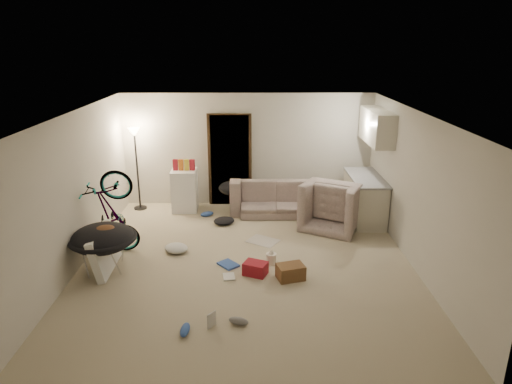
{
  "coord_description": "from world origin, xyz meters",
  "views": [
    {
      "loc": [
        0.1,
        -6.91,
        3.56
      ],
      "look_at": [
        0.16,
        0.6,
        1.06
      ],
      "focal_mm": 32.0,
      "sensor_mm": 36.0,
      "label": 1
    }
  ],
  "objects_px": {
    "bicycle": "(114,232)",
    "drink_case_b": "(255,268)",
    "kitchen_counter": "(365,199)",
    "drink_case_a": "(291,272)",
    "floor_lamp": "(136,151)",
    "saucer_chair": "(103,244)",
    "sofa": "(276,199)",
    "juicer": "(271,258)",
    "armchair": "(335,208)",
    "mini_fridge": "(185,190)",
    "tv_box": "(104,250)"
  },
  "relations": [
    {
      "from": "drink_case_b",
      "to": "mini_fridge",
      "type": "bearing_deg",
      "value": 140.62
    },
    {
      "from": "mini_fridge",
      "to": "drink_case_b",
      "type": "xyz_separation_m",
      "value": [
        1.52,
        -2.94,
        -0.35
      ]
    },
    {
      "from": "mini_fridge",
      "to": "drink_case_b",
      "type": "distance_m",
      "value": 3.33
    },
    {
      "from": "bicycle",
      "to": "drink_case_b",
      "type": "distance_m",
      "value": 2.59
    },
    {
      "from": "tv_box",
      "to": "saucer_chair",
      "type": "bearing_deg",
      "value": -91.41
    },
    {
      "from": "bicycle",
      "to": "mini_fridge",
      "type": "xyz_separation_m",
      "value": [
        0.92,
        2.16,
        0.04
      ]
    },
    {
      "from": "sofa",
      "to": "kitchen_counter",
      "type": "bearing_deg",
      "value": 166.21
    },
    {
      "from": "drink_case_a",
      "to": "drink_case_b",
      "type": "relative_size",
      "value": 1.16
    },
    {
      "from": "floor_lamp",
      "to": "mini_fridge",
      "type": "height_order",
      "value": "floor_lamp"
    },
    {
      "from": "mini_fridge",
      "to": "drink_case_a",
      "type": "xyz_separation_m",
      "value": [
        2.08,
        -3.09,
        -0.34
      ]
    },
    {
      "from": "mini_fridge",
      "to": "saucer_chair",
      "type": "bearing_deg",
      "value": -110.14
    },
    {
      "from": "mini_fridge",
      "to": "drink_case_a",
      "type": "relative_size",
      "value": 2.22
    },
    {
      "from": "sofa",
      "to": "drink_case_b",
      "type": "height_order",
      "value": "sofa"
    },
    {
      "from": "armchair",
      "to": "mini_fridge",
      "type": "xyz_separation_m",
      "value": [
        -3.15,
        0.89,
        0.1
      ]
    },
    {
      "from": "sofa",
      "to": "bicycle",
      "type": "bearing_deg",
      "value": 35.42
    },
    {
      "from": "kitchen_counter",
      "to": "drink_case_a",
      "type": "bearing_deg",
      "value": -124.34
    },
    {
      "from": "saucer_chair",
      "to": "juicer",
      "type": "relative_size",
      "value": 4.2
    },
    {
      "from": "saucer_chair",
      "to": "juicer",
      "type": "xyz_separation_m",
      "value": [
        2.71,
        0.19,
        -0.35
      ]
    },
    {
      "from": "mini_fridge",
      "to": "juicer",
      "type": "relative_size",
      "value": 3.55
    },
    {
      "from": "floor_lamp",
      "to": "drink_case_b",
      "type": "xyz_separation_m",
      "value": [
        2.54,
        -3.04,
        -1.2
      ]
    },
    {
      "from": "tv_box",
      "to": "sofa",
      "type": "bearing_deg",
      "value": 40.96
    },
    {
      "from": "saucer_chair",
      "to": "drink_case_a",
      "type": "height_order",
      "value": "saucer_chair"
    },
    {
      "from": "floor_lamp",
      "to": "bicycle",
      "type": "bearing_deg",
      "value": -87.47
    },
    {
      "from": "drink_case_b",
      "to": "drink_case_a",
      "type": "bearing_deg",
      "value": 8.42
    },
    {
      "from": "armchair",
      "to": "tv_box",
      "type": "distance_m",
      "value": 4.48
    },
    {
      "from": "saucer_chair",
      "to": "drink_case_b",
      "type": "height_order",
      "value": "saucer_chair"
    },
    {
      "from": "floor_lamp",
      "to": "juicer",
      "type": "bearing_deg",
      "value": -43.52
    },
    {
      "from": "floor_lamp",
      "to": "mini_fridge",
      "type": "xyz_separation_m",
      "value": [
        1.02,
        -0.1,
        -0.85
      ]
    },
    {
      "from": "kitchen_counter",
      "to": "sofa",
      "type": "xyz_separation_m",
      "value": [
        -1.83,
        0.45,
        -0.15
      ]
    },
    {
      "from": "saucer_chair",
      "to": "drink_case_a",
      "type": "distance_m",
      "value": 3.03
    },
    {
      "from": "floor_lamp",
      "to": "drink_case_b",
      "type": "height_order",
      "value": "floor_lamp"
    },
    {
      "from": "drink_case_a",
      "to": "kitchen_counter",
      "type": "bearing_deg",
      "value": 39.48
    },
    {
      "from": "armchair",
      "to": "juicer",
      "type": "distance_m",
      "value": 2.18
    },
    {
      "from": "saucer_chair",
      "to": "kitchen_counter",
      "type": "bearing_deg",
      "value": 25.02
    },
    {
      "from": "juicer",
      "to": "sofa",
      "type": "bearing_deg",
      "value": 85.58
    },
    {
      "from": "sofa",
      "to": "drink_case_a",
      "type": "relative_size",
      "value": 4.75
    },
    {
      "from": "tv_box",
      "to": "drink_case_b",
      "type": "bearing_deg",
      "value": -5.94
    },
    {
      "from": "floor_lamp",
      "to": "mini_fridge",
      "type": "bearing_deg",
      "value": -5.6
    },
    {
      "from": "floor_lamp",
      "to": "kitchen_counter",
      "type": "height_order",
      "value": "floor_lamp"
    },
    {
      "from": "armchair",
      "to": "juicer",
      "type": "relative_size",
      "value": 4.25
    },
    {
      "from": "armchair",
      "to": "bicycle",
      "type": "bearing_deg",
      "value": 45.3
    },
    {
      "from": "floor_lamp",
      "to": "saucer_chair",
      "type": "height_order",
      "value": "floor_lamp"
    },
    {
      "from": "bicycle",
      "to": "juicer",
      "type": "distance_m",
      "value": 2.76
    },
    {
      "from": "floor_lamp",
      "to": "drink_case_b",
      "type": "distance_m",
      "value": 4.15
    },
    {
      "from": "sofa",
      "to": "juicer",
      "type": "height_order",
      "value": "sofa"
    },
    {
      "from": "floor_lamp",
      "to": "saucer_chair",
      "type": "relative_size",
      "value": 1.68
    },
    {
      "from": "floor_lamp",
      "to": "sofa",
      "type": "distance_m",
      "value": 3.18
    },
    {
      "from": "floor_lamp",
      "to": "bicycle",
      "type": "relative_size",
      "value": 1.15
    },
    {
      "from": "drink_case_a",
      "to": "drink_case_b",
      "type": "height_order",
      "value": "drink_case_a"
    },
    {
      "from": "floor_lamp",
      "to": "sofa",
      "type": "xyz_separation_m",
      "value": [
        3.0,
        -0.2,
        -1.02
      ]
    }
  ]
}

